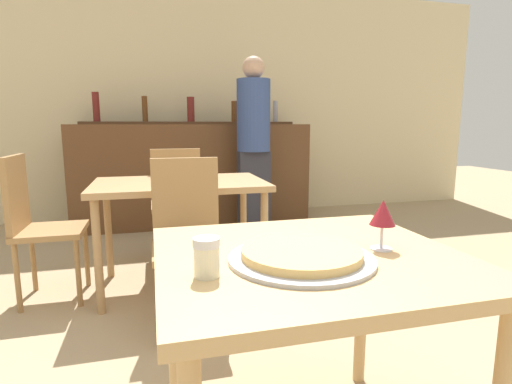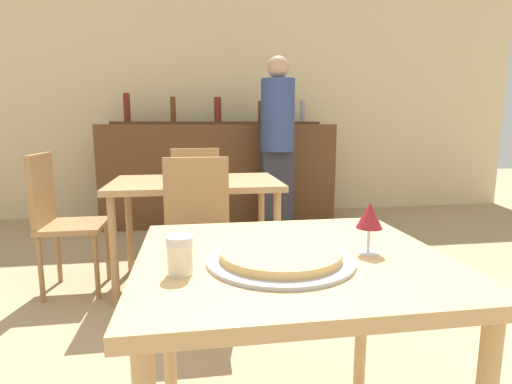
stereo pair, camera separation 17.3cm
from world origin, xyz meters
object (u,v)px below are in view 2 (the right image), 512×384
object	(u,v)px
pizza_tray	(280,256)
person_standing	(277,139)
cheese_shaker	(180,255)
chair_far_side_front	(197,229)
wine_glass	(370,217)
chair_far_side_left	(60,214)
chair_far_side_back	(196,196)

from	to	relation	value
pizza_tray	person_standing	xyz separation A→B (m)	(0.61, 2.94, 0.22)
cheese_shaker	pizza_tray	bearing A→B (deg)	10.64
chair_far_side_front	cheese_shaker	size ratio (longest dim) A/B	9.12
person_standing	wine_glass	world-z (taller)	person_standing
wine_glass	pizza_tray	bearing A→B (deg)	-172.70
chair_far_side_front	chair_far_side_left	size ratio (longest dim) A/B	1.00
chair_far_side_front	chair_far_side_left	world-z (taller)	same
chair_far_side_left	cheese_shaker	xyz separation A→B (m)	(0.85, -1.75, 0.25)
pizza_tray	wine_glass	distance (m)	0.30
wine_glass	chair_far_side_front	bearing A→B (deg)	114.40
pizza_tray	chair_far_side_back	bearing A→B (deg)	95.85
pizza_tray	cheese_shaker	distance (m)	0.29
cheese_shaker	person_standing	xyz separation A→B (m)	(0.89, 3.00, 0.19)
person_standing	chair_far_side_back	bearing A→B (deg)	-139.65
chair_far_side_left	person_standing	bearing A→B (deg)	-54.49
chair_far_side_front	pizza_tray	distance (m)	1.21
chair_far_side_front	wine_glass	bearing A→B (deg)	-65.60
chair_far_side_left	wine_glass	bearing A→B (deg)	-139.51
chair_far_side_left	chair_far_side_back	bearing A→B (deg)	-59.54
cheese_shaker	wine_glass	bearing A→B (deg)	8.97
cheese_shaker	wine_glass	xyz separation A→B (m)	(0.56, 0.09, 0.06)
chair_far_side_front	chair_far_side_back	bearing A→B (deg)	90.00
cheese_shaker	person_standing	world-z (taller)	person_standing
person_standing	chair_far_side_left	bearing A→B (deg)	-144.49
chair_far_side_front	chair_far_side_back	world-z (taller)	same
cheese_shaker	chair_far_side_back	bearing A→B (deg)	88.68
pizza_tray	wine_glass	world-z (taller)	wine_glass
chair_far_side_back	chair_far_side_left	distance (m)	1.05
chair_far_side_front	pizza_tray	size ratio (longest dim) A/B	2.22
pizza_tray	chair_far_side_left	bearing A→B (deg)	123.78
chair_far_side_back	pizza_tray	bearing A→B (deg)	95.85
chair_far_side_back	chair_far_side_left	bearing A→B (deg)	30.46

